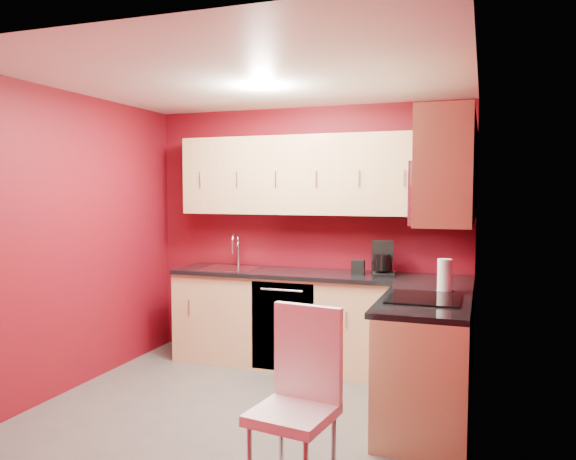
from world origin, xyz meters
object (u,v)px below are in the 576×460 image
Objects in this scene: microwave at (443,193)px; paper_towel at (445,276)px; napkin_holder at (358,267)px; coffee_maker at (383,259)px; dining_chair at (293,404)px; sink at (231,265)px.

paper_towel is (0.00, 0.32, -0.62)m from microwave.
paper_towel is (0.82, -0.70, 0.06)m from napkin_holder.
coffee_maker is at bearing 120.27° from microwave.
paper_towel is 0.25× the size of dining_chair.
dining_chair is at bearing -86.90° from napkin_holder.
microwave is 5.97× the size of napkin_holder.
sink is 0.51× the size of dining_chair.
paper_towel is at bearing -40.67° from napkin_holder.
dining_chair is (-0.69, -1.21, -1.15)m from microwave.
sink reaches higher than paper_towel.
sink is 2.20m from paper_towel.
microwave is at bearing -90.14° from paper_towel.
sink reaches higher than napkin_holder.
dining_chair is at bearing -108.18° from coffee_maker.
paper_towel is at bearing -18.00° from sink.
dining_chair is (-0.69, -1.53, -0.52)m from paper_towel.
napkin_holder reaches higher than dining_chair.
napkin_holder is at bearing 128.52° from microwave.
coffee_maker is 2.27m from dining_chair.
dining_chair is (0.12, -2.23, -0.46)m from napkin_holder.
microwave is 1.29m from coffee_maker.
sink is 2.06× the size of paper_towel.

